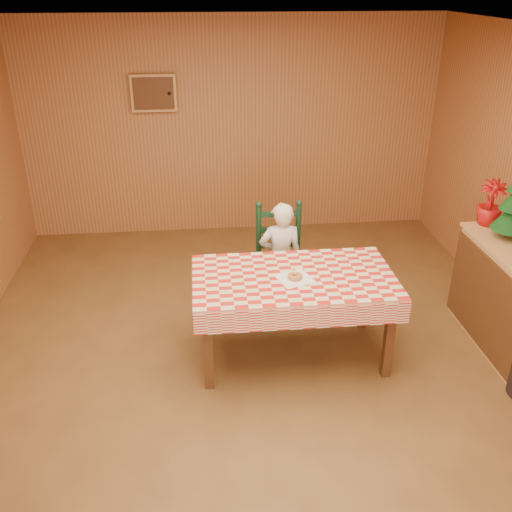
{
  "coord_description": "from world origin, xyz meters",
  "views": [
    {
      "loc": [
        -0.42,
        -3.86,
        2.96
      ],
      "look_at": [
        0.0,
        0.2,
        0.95
      ],
      "focal_mm": 40.0,
      "sensor_mm": 36.0,
      "label": 1
    }
  ],
  "objects_px": {
    "dining_table": "(293,285)",
    "ladder_chair": "(280,262)",
    "seated_child": "(281,259)",
    "shelf_unit": "(511,299)"
  },
  "relations": [
    {
      "from": "dining_table",
      "to": "ladder_chair",
      "type": "height_order",
      "value": "ladder_chair"
    },
    {
      "from": "dining_table",
      "to": "seated_child",
      "type": "relative_size",
      "value": 1.47
    },
    {
      "from": "ladder_chair",
      "to": "shelf_unit",
      "type": "distance_m",
      "value": 2.07
    },
    {
      "from": "ladder_chair",
      "to": "seated_child",
      "type": "bearing_deg",
      "value": -90.0
    },
    {
      "from": "shelf_unit",
      "to": "ladder_chair",
      "type": "bearing_deg",
      "value": 156.36
    },
    {
      "from": "dining_table",
      "to": "ladder_chair",
      "type": "distance_m",
      "value": 0.81
    },
    {
      "from": "seated_child",
      "to": "shelf_unit",
      "type": "bearing_deg",
      "value": 157.82
    },
    {
      "from": "dining_table",
      "to": "shelf_unit",
      "type": "bearing_deg",
      "value": -1.3
    },
    {
      "from": "ladder_chair",
      "to": "shelf_unit",
      "type": "bearing_deg",
      "value": -23.64
    },
    {
      "from": "dining_table",
      "to": "seated_child",
      "type": "height_order",
      "value": "seated_child"
    }
  ]
}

